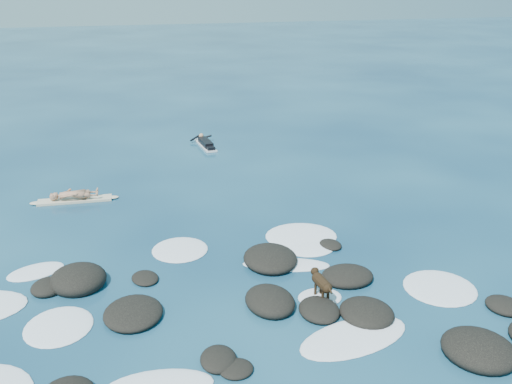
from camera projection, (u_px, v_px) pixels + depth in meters
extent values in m
plane|color=#0A2642|center=(221.00, 287.00, 14.46)|extent=(160.00, 160.00, 0.00)
ellipsoid|color=black|center=(504.00, 306.00, 13.50)|extent=(1.00, 1.07, 0.29)
ellipsoid|color=black|center=(236.00, 369.00, 11.39)|extent=(0.78, 0.74, 0.19)
ellipsoid|color=black|center=(347.00, 276.00, 14.76)|extent=(1.40, 1.18, 0.42)
ellipsoid|color=black|center=(270.00, 301.00, 13.61)|extent=(1.30, 1.57, 0.49)
ellipsoid|color=black|center=(48.00, 287.00, 14.29)|extent=(1.05, 1.12, 0.34)
ellipsoid|color=black|center=(145.00, 278.00, 14.78)|extent=(0.86, 0.99, 0.18)
ellipsoid|color=black|center=(270.00, 258.00, 15.64)|extent=(1.57, 1.80, 0.49)
ellipsoid|color=black|center=(78.00, 279.00, 14.50)|extent=(1.47, 1.53, 0.64)
ellipsoid|color=black|center=(319.00, 310.00, 13.32)|extent=(1.06, 1.23, 0.33)
ellipsoid|color=black|center=(331.00, 245.00, 16.59)|extent=(0.72, 0.84, 0.20)
ellipsoid|color=black|center=(218.00, 359.00, 11.63)|extent=(0.87, 1.00, 0.30)
ellipsoid|color=black|center=(479.00, 350.00, 11.82)|extent=(2.00, 2.05, 0.56)
ellipsoid|color=black|center=(133.00, 313.00, 13.18)|extent=(1.59, 1.74, 0.36)
ellipsoid|color=black|center=(367.00, 313.00, 13.19)|extent=(1.43, 1.51, 0.39)
ellipsoid|color=white|center=(286.00, 265.00, 15.53)|extent=(2.52, 1.48, 0.12)
ellipsoid|color=white|center=(59.00, 327.00, 12.82)|extent=(1.77, 1.88, 0.12)
ellipsoid|color=white|center=(440.00, 288.00, 14.39)|extent=(2.04, 2.06, 0.12)
ellipsoid|color=white|center=(180.00, 250.00, 16.38)|extent=(1.97, 2.00, 0.12)
ellipsoid|color=white|center=(36.00, 272.00, 15.17)|extent=(1.70, 1.34, 0.12)
ellipsoid|color=white|center=(311.00, 248.00, 16.46)|extent=(1.42, 1.10, 0.12)
ellipsoid|color=white|center=(354.00, 337.00, 12.44)|extent=(2.92, 1.86, 0.12)
ellipsoid|color=white|center=(301.00, 236.00, 17.23)|extent=(2.39, 2.15, 0.12)
ellipsoid|color=white|center=(320.00, 297.00, 13.97)|extent=(1.10, 0.90, 0.12)
cube|color=beige|center=(75.00, 200.00, 19.86)|extent=(2.52, 0.63, 0.08)
ellipsoid|color=beige|center=(112.00, 197.00, 20.10)|extent=(0.51, 0.31, 0.09)
ellipsoid|color=beige|center=(37.00, 203.00, 19.61)|extent=(0.51, 0.31, 0.09)
imported|color=#AC795A|center=(72.00, 177.00, 19.55)|extent=(0.42, 0.61, 1.62)
cube|color=white|center=(206.00, 145.00, 26.14)|extent=(0.68, 2.19, 0.08)
ellipsoid|color=white|center=(200.00, 139.00, 27.08)|extent=(0.30, 0.49, 0.08)
cube|color=black|center=(206.00, 142.00, 26.09)|extent=(0.51, 1.35, 0.21)
sphere|color=tan|center=(201.00, 136.00, 26.72)|extent=(0.24, 0.24, 0.22)
cylinder|color=black|center=(195.00, 138.00, 26.80)|extent=(0.52, 0.33, 0.24)
cylinder|color=black|center=(206.00, 137.00, 26.98)|extent=(0.54, 0.25, 0.24)
cube|color=black|center=(210.00, 147.00, 25.46)|extent=(0.38, 0.57, 0.14)
cylinder|color=black|center=(322.00, 283.00, 13.71)|extent=(0.32, 0.58, 0.27)
sphere|color=black|center=(317.00, 278.00, 13.93)|extent=(0.31, 0.31, 0.28)
sphere|color=black|center=(327.00, 288.00, 13.49)|extent=(0.28, 0.28, 0.26)
sphere|color=black|center=(315.00, 271.00, 14.04)|extent=(0.22, 0.22, 0.20)
cone|color=black|center=(312.00, 270.00, 14.15)|extent=(0.12, 0.14, 0.11)
cone|color=black|center=(313.00, 269.00, 13.98)|extent=(0.10, 0.08, 0.10)
cone|color=black|center=(317.00, 268.00, 14.02)|extent=(0.10, 0.08, 0.10)
cylinder|color=black|center=(315.00, 290.00, 13.96)|extent=(0.07, 0.07, 0.37)
cylinder|color=black|center=(321.00, 289.00, 14.01)|extent=(0.07, 0.07, 0.37)
cylinder|color=black|center=(323.00, 298.00, 13.62)|extent=(0.07, 0.07, 0.37)
cylinder|color=black|center=(328.00, 297.00, 13.67)|extent=(0.07, 0.07, 0.37)
cylinder|color=black|center=(329.00, 289.00, 13.36)|extent=(0.07, 0.27, 0.16)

